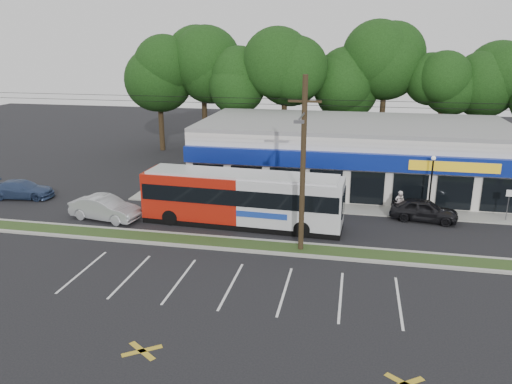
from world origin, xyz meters
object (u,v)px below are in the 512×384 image
Objects in this scene: car_silver at (105,208)px; car_blue at (22,189)px; utility_pole at (300,160)px; lamp_post at (431,179)px; pedestrian_a at (399,203)px; car_dark at (424,210)px; sign_post at (509,200)px; metrobus at (242,198)px; pedestrian_b at (399,204)px.

car_silver is 9.19m from car_blue.
utility_pole is 23.32m from car_blue.
lamp_post is 2.41× the size of pedestrian_a.
car_silver is (-21.18, -4.08, 0.06)m from car_dark.
sign_post is 0.46× the size of car_blue.
metrobus is 3.00× the size of car_dark.
pedestrian_a is at bearing 23.87° from metrobus.
car_dark is at bearing 41.15° from utility_pole.
car_silver is at bearing -169.41° from sign_post.
pedestrian_b is (-2.00, -0.30, -1.84)m from lamp_post.
lamp_post is at bearing 172.59° from pedestrian_a.
metrobus is 7.49× the size of pedestrian_a.
car_blue is at bearing -3.08° from pedestrian_b.
sign_post is 35.29m from car_blue.
sign_post is 5.57m from car_dark.
utility_pole is 10.77m from pedestrian_a.
car_blue is at bearing 99.83° from car_dark.
car_dark is at bearing 136.26° from pedestrian_a.
lamp_post is 2.57× the size of pedestrian_b.
car_dark is (-0.44, -1.12, -1.92)m from lamp_post.
car_dark is at bearing -170.64° from sign_post.
utility_pole is 11.76× the size of lamp_post.
utility_pole is 11.67m from lamp_post.
sign_post is at bearing -72.51° from car_dark.
lamp_post reaches higher than pedestrian_b.
car_dark is 1.76m from pedestrian_b.
metrobus is (-4.12, 3.57, -3.54)m from utility_pole.
utility_pole is at bearing -38.33° from metrobus.
car_silver is at bearing -117.18° from car_blue.
metrobus is 18.13m from car_blue.
pedestrian_b is at bearing -179.39° from sign_post.
pedestrian_b is (6.17, 7.57, -4.59)m from utility_pole.
pedestrian_a is (28.24, 1.71, 0.19)m from car_blue.
sign_post reaches higher than car_dark.
car_dark is 0.92× the size of car_blue.
pedestrian_a is (6.17, 7.57, -4.53)m from utility_pole.
utility_pole is at bearing 44.30° from pedestrian_b.
pedestrian_a reaches higher than car_blue.
lamp_post is 0.86× the size of car_silver.
car_dark is (11.85, 3.18, -1.12)m from metrobus.
car_silver is (-26.62, -4.98, -0.75)m from sign_post.
utility_pole is at bearing 34.90° from pedestrian_a.
metrobus is at bearing -160.71° from lamp_post.
sign_post is at bearing -2.58° from lamp_post.
sign_post is 17.76m from metrobus.
car_blue is 2.72× the size of pedestrian_a.
lamp_post reaches higher than pedestrian_a.
sign_post reaches higher than car_silver.
utility_pole is 14.47m from car_silver.
car_silver is (-13.45, 2.67, -4.60)m from utility_pole.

